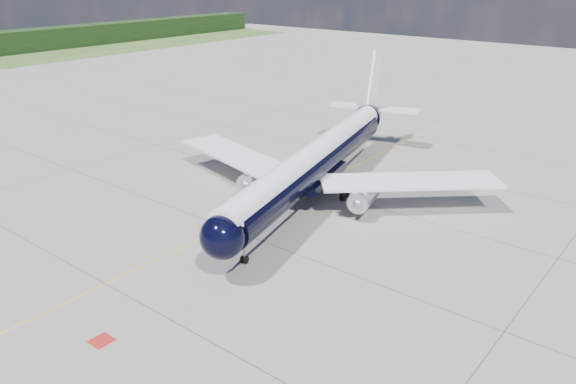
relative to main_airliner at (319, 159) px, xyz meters
The scene contains 4 objects.
ground 8.09m from the main_airliner, 110.85° to the left, with size 320.00×320.00×0.00m, color gray.
taxiway_centerline 5.35m from the main_airliner, 153.29° to the left, with size 0.16×160.00×0.01m, color #DEB40B.
red_marking 34.42m from the main_airliner, 82.51° to the right, with size 1.60×1.60×0.01m, color maroon.
main_airliner is the anchor object (origin of this frame).
Camera 1 is at (39.55, -28.51, 25.94)m, focal length 35.00 mm.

